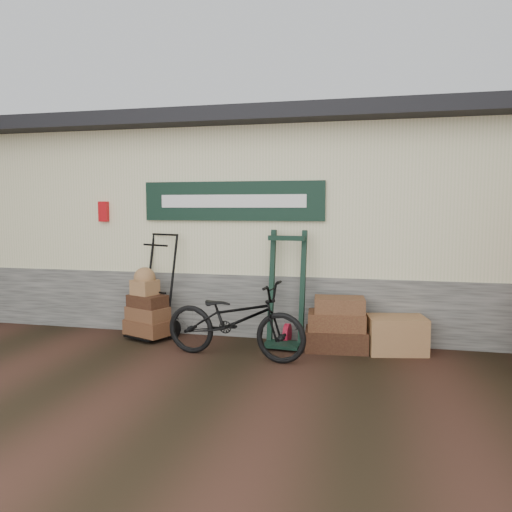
{
  "coord_description": "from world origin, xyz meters",
  "views": [
    {
      "loc": [
        1.61,
        -5.82,
        1.87
      ],
      "look_at": [
        0.06,
        0.9,
        1.19
      ],
      "focal_mm": 35.0,
      "sensor_mm": 36.0,
      "label": 1
    }
  ],
  "objects_px": {
    "porter_trolley": "(156,285)",
    "green_barrow": "(286,289)",
    "wicker_hamper": "(396,335)",
    "bicycle": "(235,315)",
    "suitcase_stack": "(336,323)"
  },
  "relations": [
    {
      "from": "porter_trolley",
      "to": "green_barrow",
      "type": "xyz_separation_m",
      "value": [
        1.89,
        -0.04,
        0.02
      ]
    },
    {
      "from": "porter_trolley",
      "to": "wicker_hamper",
      "type": "distance_m",
      "value": 3.38
    },
    {
      "from": "green_barrow",
      "to": "porter_trolley",
      "type": "bearing_deg",
      "value": -176.24
    },
    {
      "from": "wicker_hamper",
      "to": "bicycle",
      "type": "distance_m",
      "value": 2.1
    },
    {
      "from": "porter_trolley",
      "to": "wicker_hamper",
      "type": "bearing_deg",
      "value": 21.43
    },
    {
      "from": "porter_trolley",
      "to": "suitcase_stack",
      "type": "bearing_deg",
      "value": 20.17
    },
    {
      "from": "porter_trolley",
      "to": "green_barrow",
      "type": "bearing_deg",
      "value": 21.14
    },
    {
      "from": "green_barrow",
      "to": "suitcase_stack",
      "type": "distance_m",
      "value": 0.8
    },
    {
      "from": "green_barrow",
      "to": "bicycle",
      "type": "distance_m",
      "value": 0.9
    },
    {
      "from": "suitcase_stack",
      "to": "green_barrow",
      "type": "bearing_deg",
      "value": 175.14
    },
    {
      "from": "wicker_hamper",
      "to": "bicycle",
      "type": "xyz_separation_m",
      "value": [
        -1.96,
        -0.67,
        0.3
      ]
    },
    {
      "from": "porter_trolley",
      "to": "bicycle",
      "type": "xyz_separation_m",
      "value": [
        1.37,
        -0.73,
        -0.23
      ]
    },
    {
      "from": "suitcase_stack",
      "to": "wicker_hamper",
      "type": "height_order",
      "value": "suitcase_stack"
    },
    {
      "from": "wicker_hamper",
      "to": "bicycle",
      "type": "relative_size",
      "value": 0.39
    },
    {
      "from": "suitcase_stack",
      "to": "bicycle",
      "type": "distance_m",
      "value": 1.37
    }
  ]
}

